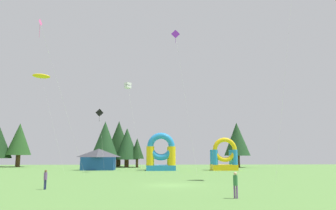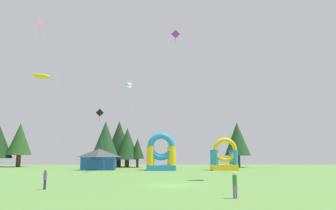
{
  "view_description": "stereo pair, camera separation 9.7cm",
  "coord_description": "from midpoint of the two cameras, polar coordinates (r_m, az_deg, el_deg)",
  "views": [
    {
      "loc": [
        -1.68,
        -31.9,
        3.0
      ],
      "look_at": [
        0.0,
        10.3,
        9.35
      ],
      "focal_mm": 34.72,
      "sensor_mm": 36.0,
      "label": 1
    },
    {
      "loc": [
        -1.58,
        -31.91,
        3.0
      ],
      "look_at": [
        0.0,
        10.3,
        9.35
      ],
      "focal_mm": 34.72,
      "sensor_mm": 36.0,
      "label": 2
    }
  ],
  "objects": [
    {
      "name": "kite_pink_diamond",
      "position": [
        48.23,
        -21.53,
        12.74
      ],
      "size": [
        5.96,
        5.25,
        20.86
      ],
      "color": "#EA599E",
      "rests_on": "ground_plane"
    },
    {
      "name": "person_left_edge",
      "position": [
        30.18,
        -20.81,
        -11.85
      ],
      "size": [
        0.35,
        0.35,
        1.64
      ],
      "rotation": [
        0.0,
        0.0,
        4.4
      ],
      "color": "navy",
      "rests_on": "ground_plane"
    },
    {
      "name": "tree_row_6",
      "position": [
        78.27,
        -8.67,
        -5.77
      ],
      "size": [
        5.93,
        5.93,
        10.7
      ],
      "color": "#4C331E",
      "rests_on": "ground_plane"
    },
    {
      "name": "tree_row_5",
      "position": [
        73.36,
        -11.04,
        -5.91
      ],
      "size": [
        5.87,
        5.87,
        10.13
      ],
      "color": "#4C331E",
      "rests_on": "ground_plane"
    },
    {
      "name": "tree_row_7",
      "position": [
        74.6,
        -7.26,
        -6.77
      ],
      "size": [
        5.45,
        5.45,
        8.8
      ],
      "color": "#4C331E",
      "rests_on": "ground_plane"
    },
    {
      "name": "person_midfield",
      "position": [
        23.22,
        11.63,
        -13.19
      ],
      "size": [
        0.42,
        0.42,
        1.77
      ],
      "rotation": [
        0.0,
        0.0,
        5.73
      ],
      "color": "#724C8C",
      "rests_on": "ground_plane"
    },
    {
      "name": "inflatable_blue_arch",
      "position": [
        61.18,
        9.77,
        -9.24
      ],
      "size": [
        4.59,
        3.52,
        5.92
      ],
      "color": "yellow",
      "rests_on": "ground_plane"
    },
    {
      "name": "tree_row_8",
      "position": [
        73.7,
        -5.48,
        -7.63
      ],
      "size": [
        3.12,
        3.12,
        6.48
      ],
      "color": "#4C331E",
      "rests_on": "ground_plane"
    },
    {
      "name": "kite_white_box",
      "position": [
        55.86,
        -7.12,
        3.4
      ],
      "size": [
        3.44,
        3.63,
        14.99
      ],
      "color": "white",
      "rests_on": "ground_plane"
    },
    {
      "name": "festival_tent",
      "position": [
        62.83,
        -12.15,
        -9.31
      ],
      "size": [
        6.04,
        3.41,
        3.93
      ],
      "color": "#19478C",
      "rests_on": "ground_plane"
    },
    {
      "name": "kite_black_diamond",
      "position": [
        61.34,
        -11.98,
        -1.45
      ],
      "size": [
        1.88,
        1.25,
        10.97
      ],
      "color": "black",
      "rests_on": "ground_plane"
    },
    {
      "name": "tree_row_4",
      "position": [
        83.52,
        -24.68,
        -5.49
      ],
      "size": [
        5.57,
        5.57,
        10.08
      ],
      "color": "#4C331E",
      "rests_on": "ground_plane"
    },
    {
      "name": "ground_plane",
      "position": [
        32.09,
        0.66,
        -13.91
      ],
      "size": [
        120.0,
        120.0,
        0.0
      ],
      "primitive_type": "plane",
      "color": "#5B8C42"
    },
    {
      "name": "inflatable_red_slide",
      "position": [
        60.18,
        -1.31,
        -8.99
      ],
      "size": [
        5.26,
        4.99,
        6.79
      ],
      "color": "#268CD8",
      "rests_on": "ground_plane"
    },
    {
      "name": "tree_row_9",
      "position": [
        75.27,
        11.96,
        -5.9
      ],
      "size": [
        5.8,
        5.8,
        10.0
      ],
      "color": "#4C331E",
      "rests_on": "ground_plane"
    },
    {
      "name": "kite_purple_diamond",
      "position": [
        50.24,
        1.29,
        11.98
      ],
      "size": [
        3.21,
        2.79,
        21.34
      ],
      "color": "purple",
      "rests_on": "ground_plane"
    },
    {
      "name": "kite_yellow_parafoil",
      "position": [
        54.13,
        -21.39,
        4.74
      ],
      "size": [
        5.47,
        1.51,
        15.42
      ],
      "color": "yellow",
      "rests_on": "ground_plane"
    }
  ]
}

